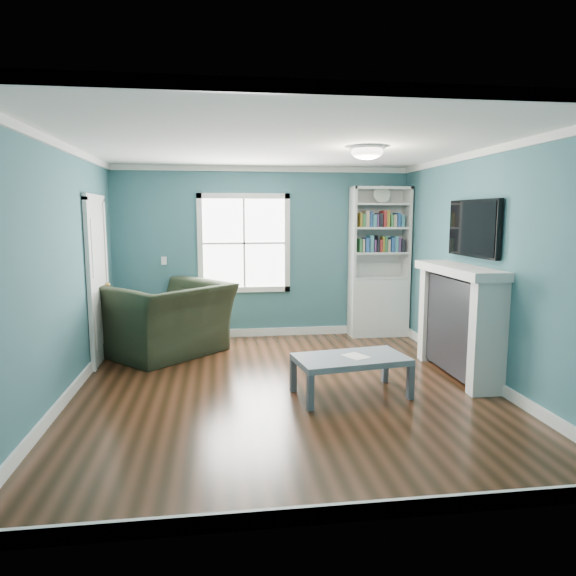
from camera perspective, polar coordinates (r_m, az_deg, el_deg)
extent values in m
plane|color=black|center=(5.70, -0.35, -11.09)|extent=(5.00, 5.00, 0.00)
plane|color=#34646A|center=(7.89, -2.71, 3.92)|extent=(4.50, 0.00, 4.50)
plane|color=#34646A|center=(2.98, 5.85, -3.05)|extent=(4.50, 0.00, 4.50)
plane|color=#34646A|center=(5.59, -23.89, 1.51)|extent=(0.00, 5.00, 5.00)
plane|color=#34646A|center=(6.13, 21.01, 2.18)|extent=(0.00, 5.00, 5.00)
plane|color=white|center=(5.43, -0.38, 15.77)|extent=(5.00, 5.00, 0.00)
cube|color=white|center=(8.06, -2.64, -4.91)|extent=(4.50, 0.03, 0.12)
cube|color=white|center=(3.45, 5.46, -23.63)|extent=(4.50, 0.03, 0.12)
cube|color=white|center=(5.85, -23.04, -10.64)|extent=(0.03, 5.00, 0.12)
cube|color=white|center=(6.36, 20.32, -9.00)|extent=(0.03, 5.00, 0.12)
cube|color=white|center=(7.88, -2.76, 13.08)|extent=(4.50, 0.04, 0.08)
cube|color=white|center=(3.02, 6.12, 21.17)|extent=(4.50, 0.04, 0.08)
cube|color=white|center=(5.60, -24.44, 14.43)|extent=(0.04, 5.00, 0.08)
cube|color=white|center=(6.13, 21.46, 13.98)|extent=(0.04, 5.00, 0.08)
cube|color=white|center=(7.86, -4.90, 4.98)|extent=(1.24, 0.01, 1.34)
cube|color=white|center=(7.84, -9.74, 4.88)|extent=(0.08, 0.06, 1.50)
cube|color=white|center=(7.90, -0.10, 5.02)|extent=(0.08, 0.06, 1.50)
cube|color=white|center=(7.91, -4.84, -0.17)|extent=(1.40, 0.06, 0.08)
cube|color=white|center=(7.84, -4.96, 10.16)|extent=(1.40, 0.06, 0.08)
cube|color=white|center=(7.84, -4.90, 4.97)|extent=(1.24, 0.03, 0.03)
cube|color=white|center=(7.84, -4.90, 4.97)|extent=(0.03, 0.03, 1.34)
cube|color=silver|center=(8.15, 9.96, -2.09)|extent=(0.90, 0.35, 0.90)
cube|color=silver|center=(7.91, 7.18, 6.05)|extent=(0.04, 0.35, 1.40)
cube|color=silver|center=(8.17, 13.05, 5.97)|extent=(0.04, 0.35, 1.40)
cube|color=silver|center=(8.19, 9.81, 6.06)|extent=(0.90, 0.02, 1.40)
cube|color=silver|center=(8.03, 10.29, 10.87)|extent=(0.90, 0.35, 0.04)
cube|color=silver|center=(8.08, 10.04, 1.19)|extent=(0.84, 0.33, 0.03)
cube|color=silver|center=(8.04, 10.11, 3.88)|extent=(0.84, 0.33, 0.03)
cube|color=silver|center=(8.03, 10.18, 6.59)|extent=(0.84, 0.33, 0.03)
cube|color=silver|center=(8.03, 10.24, 9.16)|extent=(0.84, 0.33, 0.03)
cube|color=#33723F|center=(8.02, 10.18, 4.76)|extent=(0.70, 0.25, 0.22)
cube|color=tan|center=(8.01, 10.25, 7.48)|extent=(0.70, 0.25, 0.22)
cylinder|color=beige|center=(7.98, 10.38, 10.20)|extent=(0.26, 0.06, 0.26)
cube|color=black|center=(6.33, 18.55, -3.94)|extent=(0.30, 1.20, 1.10)
cube|color=black|center=(6.37, 18.31, -5.71)|extent=(0.22, 0.65, 0.70)
cube|color=silver|center=(5.74, 21.33, -5.28)|extent=(0.36, 0.16, 1.20)
cube|color=silver|center=(6.92, 15.95, -2.83)|extent=(0.36, 0.16, 1.20)
cube|color=silver|center=(6.21, 18.49, 1.92)|extent=(0.44, 1.58, 0.10)
cube|color=black|center=(6.25, 19.92, 6.25)|extent=(0.06, 1.10, 0.65)
cube|color=silver|center=(6.97, -20.41, 0.59)|extent=(0.04, 0.80, 2.05)
cube|color=white|center=(6.53, -21.17, 0.07)|extent=(0.05, 0.08, 2.13)
cube|color=white|center=(7.40, -19.58, 1.04)|extent=(0.05, 0.08, 2.13)
cube|color=white|center=(6.91, -20.76, 9.37)|extent=(0.05, 0.98, 0.08)
sphere|color=#BF8C3F|center=(7.25, -19.40, 0.32)|extent=(0.07, 0.07, 0.07)
ellipsoid|color=white|center=(5.71, 8.79, 14.70)|extent=(0.34, 0.34, 0.15)
cylinder|color=white|center=(5.71, 8.80, 15.15)|extent=(0.38, 0.38, 0.03)
cube|color=white|center=(7.90, -13.62, 2.97)|extent=(0.08, 0.01, 0.12)
imported|color=black|center=(7.08, -13.29, -2.08)|extent=(1.74, 1.72, 1.30)
cube|color=#4D535D|center=(5.05, 2.50, -11.53)|extent=(0.07, 0.07, 0.35)
cube|color=#4D535D|center=(5.49, 13.45, -10.14)|extent=(0.07, 0.07, 0.35)
cube|color=#4D535D|center=(5.56, 0.59, -9.67)|extent=(0.07, 0.07, 0.35)
cube|color=#4D535D|center=(5.96, 10.72, -8.60)|extent=(0.07, 0.07, 0.35)
cube|color=slate|center=(5.43, 7.01, -7.87)|extent=(1.23, 0.79, 0.06)
cube|color=white|center=(5.43, 7.53, -7.52)|extent=(0.30, 0.32, 0.00)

